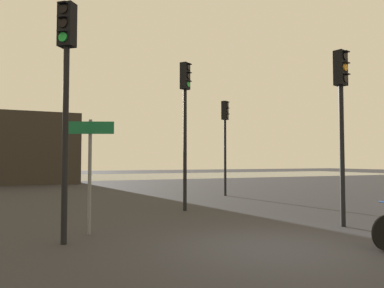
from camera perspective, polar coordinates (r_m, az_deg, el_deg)
ground_plane at (r=7.54m, az=12.46°, el=-15.23°), size 120.00×120.00×0.00m
water_strip at (r=40.06m, az=-17.72°, el=-4.85°), size 80.00×16.00×0.01m
traffic_light_center at (r=12.65m, az=-1.05°, el=5.44°), size 0.41×0.42×4.98m
traffic_light_near_right at (r=10.37m, az=21.80°, el=5.71°), size 0.37×0.39×4.49m
traffic_light_near_left at (r=8.12m, az=-18.64°, el=9.71°), size 0.41×0.42×4.88m
traffic_light_far_right at (r=18.07m, az=5.07°, el=2.16°), size 0.40×0.42×4.54m
direction_sign_post at (r=8.79m, az=-15.33°, el=-2.25°), size 1.03×0.45×2.60m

